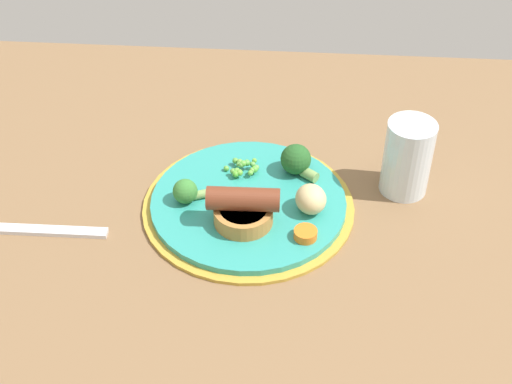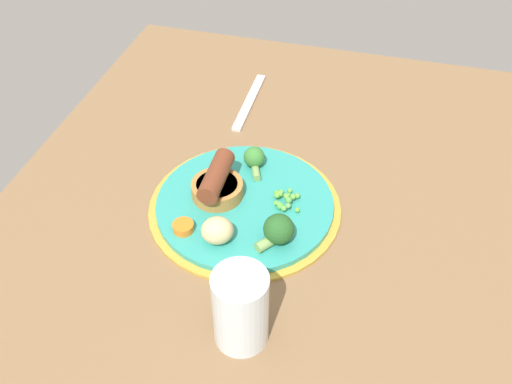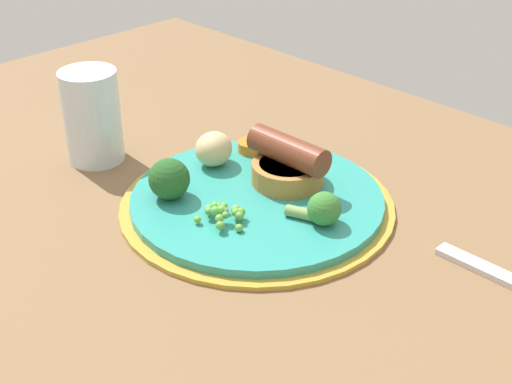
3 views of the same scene
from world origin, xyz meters
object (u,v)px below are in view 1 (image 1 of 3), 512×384
broccoli_floret_far (187,191)px  carrot_slice_1 (305,234)px  broccoli_floret_near (297,160)px  sausage_pudding (243,209)px  pea_pile (243,167)px  fork (39,230)px  potato_chunk_0 (311,199)px  dinner_plate (248,204)px  drinking_glass (407,158)px

broccoli_floret_far → carrot_slice_1: (-15.89, 5.96, -0.96)cm
broccoli_floret_near → broccoli_floret_far: 16.05cm
broccoli_floret_near → sausage_pudding: bearing=96.5°
pea_pile → fork: size_ratio=0.28×
potato_chunk_0 → broccoli_floret_near: bearing=-75.2°
dinner_plate → potato_chunk_0: potato_chunk_0 is taller
dinner_plate → pea_pile: (1.18, -5.75, 1.76)cm
dinner_plate → carrot_slice_1: size_ratio=9.56×
pea_pile → fork: bearing=26.1°
broccoli_floret_near → potato_chunk_0: size_ratio=1.24×
carrot_slice_1 → sausage_pudding: bearing=-16.5°
pea_pile → carrot_slice_1: (-8.96, 12.46, -0.33)cm
dinner_plate → pea_pile: 6.13cm
carrot_slice_1 → fork: bearing=0.2°
sausage_pudding → broccoli_floret_far: bearing=-25.7°
dinner_plate → potato_chunk_0: size_ratio=6.40×
potato_chunk_0 → fork: size_ratio=0.25×
broccoli_floret_near → potato_chunk_0: 8.22cm
sausage_pudding → potato_chunk_0: 9.05cm
drinking_glass → sausage_pudding: bearing=24.9°
dinner_plate → broccoli_floret_far: 8.50cm
broccoli_floret_near → dinner_plate: bearing=83.7°
potato_chunk_0 → drinking_glass: (-12.81, -7.09, 2.10)cm
potato_chunk_0 → carrot_slice_1: bearing=84.3°
sausage_pudding → broccoli_floret_far: sausage_pudding is taller
pea_pile → potato_chunk_0: bearing=142.7°
fork → sausage_pudding: bearing=-175.3°
fork → broccoli_floret_near: bearing=-158.7°
potato_chunk_0 → fork: 35.65cm
sausage_pudding → pea_pile: size_ratio=1.85×
broccoli_floret_far → sausage_pudding: bearing=133.7°
pea_pile → sausage_pudding: bearing=95.1°
potato_chunk_0 → fork: (35.12, 5.34, -3.02)cm
dinner_plate → drinking_glass: 22.38cm
drinking_glass → dinner_plate: bearing=14.9°
sausage_pudding → pea_pile: sausage_pudding is taller
dinner_plate → fork: size_ratio=1.59×
pea_pile → carrot_slice_1: bearing=125.7°
broccoli_floret_far → potato_chunk_0: potato_chunk_0 is taller
carrot_slice_1 → broccoli_floret_far: bearing=-20.5°
broccoli_floret_near → fork: (33.02, 13.29, -3.15)cm
dinner_plate → sausage_pudding: 5.28cm
fork → drinking_glass: (-47.93, -12.44, 5.12)cm
broccoli_floret_far → drinking_glass: 30.02cm
broccoli_floret_far → carrot_slice_1: size_ratio=1.84×
fork → drinking_glass: drinking_glass is taller
broccoli_floret_near → carrot_slice_1: broccoli_floret_near is taller
dinner_plate → broccoli_floret_near: bearing=-133.8°
sausage_pudding → broccoli_floret_far: size_ratio=1.70×
sausage_pudding → drinking_glass: bearing=-156.3°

